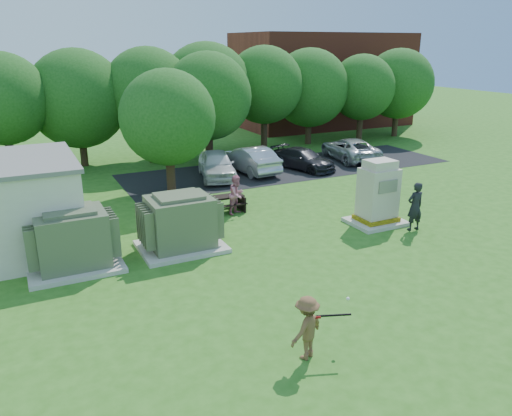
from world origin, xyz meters
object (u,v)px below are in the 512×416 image
person_at_picnic (237,195)px  transformer_left (72,241)px  picnic_table (225,202)px  car_white (217,165)px  car_silver_b (350,149)px  generator_cabinet (378,196)px  person_by_generator (415,206)px  person_walking_right (389,177)px  transformer_right (180,224)px  batter (307,328)px  car_dark (303,159)px  car_silver_a (250,159)px

person_at_picnic → transformer_left: bearing=170.5°
transformer_left → picnic_table: 7.54m
car_white → car_silver_b: (9.39, 0.49, -0.07)m
car_silver_b → transformer_left: bearing=36.5°
generator_cabinet → picnic_table: bearing=139.8°
generator_cabinet → person_by_generator: size_ratio=1.36×
person_by_generator → person_walking_right: size_ratio=1.04×
picnic_table → transformer_right: bearing=-133.8°
transformer_left → generator_cabinet: generator_cabinet is taller
car_silver_b → batter: bearing=60.2°
picnic_table → car_dark: car_dark is taller
generator_cabinet → person_at_picnic: generator_cabinet is taller
batter → car_silver_a: size_ratio=0.35×
person_at_picnic → car_silver_a: (3.75, 6.44, -0.11)m
person_by_generator → car_silver_b: 12.77m
batter → person_at_picnic: (2.88, 10.40, 0.07)m
car_silver_a → car_dark: 3.24m
person_walking_right → car_dark: person_walking_right is taller
car_silver_b → picnic_table: bearing=37.6°
car_white → transformer_left: bearing=-119.9°
batter → car_silver_b: batter is taller
batter → person_walking_right: size_ratio=0.84×
picnic_table → car_silver_b: car_silver_b is taller
transformer_right → car_silver_b: (14.35, 9.29, -0.28)m
person_at_picnic → batter: bearing=-135.7°
transformer_right → picnic_table: bearing=46.2°
car_silver_a → batter: bearing=64.7°
person_at_picnic → person_walking_right: person_walking_right is taller
person_by_generator → car_silver_b: person_by_generator is taller
picnic_table → car_silver_b: bearing=28.3°
picnic_table → person_walking_right: bearing=-9.7°
car_silver_a → car_silver_b: (7.16, 0.15, -0.07)m
picnic_table → person_at_picnic: size_ratio=0.97×
transformer_right → generator_cabinet: (8.12, -1.02, 0.21)m
car_dark → person_by_generator: bearing=-114.2°
batter → person_at_picnic: person_at_picnic is taller
car_dark → car_silver_b: (4.00, 0.87, 0.08)m
person_by_generator → car_white: bearing=-67.8°
transformer_left → person_at_picnic: size_ratio=1.73×
car_silver_a → person_at_picnic: bearing=55.9°
car_white → car_dark: 5.40m
person_by_generator → person_at_picnic: size_ratio=1.14×
transformer_left → car_silver_b: (18.05, 9.29, -0.28)m
car_dark → car_silver_b: bearing=-4.6°
batter → car_dark: (9.78, 16.12, -0.19)m
car_white → car_silver_b: size_ratio=0.89×
generator_cabinet → car_dark: generator_cabinet is taller
car_white → car_silver_b: car_white is taller
generator_cabinet → car_silver_a: bearing=95.2°
transformer_left → car_white: bearing=45.4°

